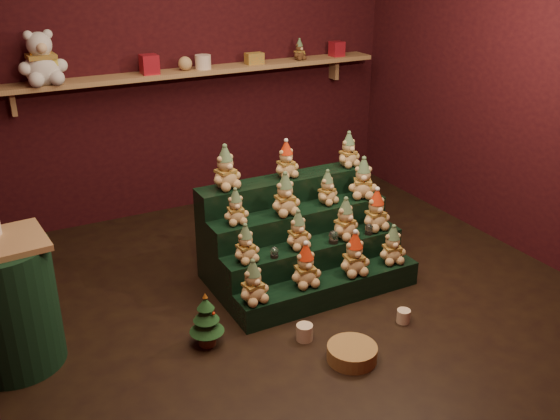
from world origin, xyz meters
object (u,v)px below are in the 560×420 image
snow_globe_a (274,252)px  snow_globe_c (369,229)px  mug_right (403,316)px  white_bear (40,50)px  brown_bear (299,50)px  snow_globe_b (334,237)px  mini_christmas_tree (206,320)px  mug_left (305,332)px  wicker_basket (352,353)px  side_table (8,305)px  riser_tier_front (330,290)px

snow_globe_a → snow_globe_c: 0.79m
snow_globe_a → mug_right: bearing=-43.7°
white_bear → brown_bear: (2.29, 0.00, -0.16)m
snow_globe_b → mug_right: bearing=-74.5°
snow_globe_c → white_bear: 2.86m
mini_christmas_tree → mug_left: (0.57, -0.24, -0.13)m
mug_right → brown_bear: (0.55, 2.43, 1.37)m
mug_left → white_bear: bearing=114.7°
snow_globe_b → wicker_basket: bearing=-114.3°
side_table → mug_left: side_table is taller
mug_right → snow_globe_b: bearing=105.5°
snow_globe_a → side_table: bearing=175.5°
snow_globe_a → white_bear: (-1.09, 1.81, 1.18)m
snow_globe_a → snow_globe_b: 0.48m
mug_left → mug_right: (0.69, -0.14, -0.01)m
snow_globe_c → mug_right: 0.73m
snow_globe_a → mug_left: snow_globe_a is taller
snow_globe_a → mug_right: size_ratio=0.85×
mug_left → brown_bear: bearing=61.6°
side_table → mug_right: size_ratio=8.90×
snow_globe_c → mug_right: (-0.14, -0.62, -0.36)m
snow_globe_a → riser_tier_front: bearing=-24.2°
brown_bear → mini_christmas_tree: bearing=-144.8°
snow_globe_b → mini_christmas_tree: 1.13m
snow_globe_a → brown_bear: (1.20, 1.81, 1.02)m
snow_globe_c → mug_left: 1.02m
mini_christmas_tree → wicker_basket: (0.72, -0.56, -0.13)m
snow_globe_c → wicker_basket: (-0.67, -0.80, -0.35)m
side_table → mug_left: 1.80m
side_table → white_bear: size_ratio=1.57×
brown_bear → side_table: bearing=-163.3°
mug_left → wicker_basket: (0.15, -0.32, -0.01)m
white_bear → brown_bear: 2.30m
snow_globe_a → mini_christmas_tree: size_ratio=0.21×
mug_left → mug_right: size_ratio=1.17×
mini_christmas_tree → mug_left: size_ratio=3.49×
riser_tier_front → snow_globe_c: (0.43, 0.16, 0.31)m
mini_christmas_tree → side_table: bearing=160.9°
snow_globe_a → white_bear: size_ratio=0.15×
mini_christmas_tree → white_bear: (-0.48, 2.05, 1.40)m
mini_christmas_tree → brown_bear: (1.81, 2.05, 1.23)m
mini_christmas_tree → mug_right: bearing=-16.9°
snow_globe_c → side_table: (-2.47, 0.13, 0.00)m
wicker_basket → riser_tier_front: bearing=69.5°
riser_tier_front → side_table: 2.09m
side_table → mug_right: side_table is taller
snow_globe_b → brown_bear: (0.73, 1.81, 1.01)m
side_table → wicker_basket: 2.06m
mug_right → brown_bear: 2.84m
snow_globe_a → snow_globe_b: (0.48, 0.00, 0.01)m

